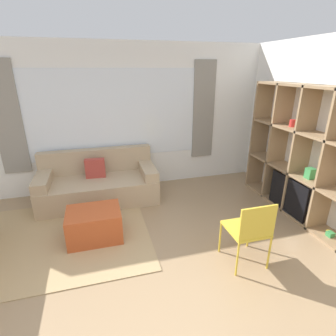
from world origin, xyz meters
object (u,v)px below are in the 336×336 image
object	(u,v)px
couch_main	(99,184)
folding_chair	(250,228)
shelving_unit	(303,155)
ottoman	(95,225)

from	to	relation	value
couch_main	folding_chair	distance (m)	2.79
shelving_unit	couch_main	size ratio (longest dim) A/B	1.11
couch_main	shelving_unit	bearing A→B (deg)	-22.18
couch_main	folding_chair	size ratio (longest dim) A/B	2.33
ottoman	couch_main	bearing A→B (deg)	85.34
shelving_unit	ottoman	distance (m)	3.31
couch_main	folding_chair	xyz separation A→B (m)	(1.66, -2.24, 0.21)
couch_main	ottoman	xyz separation A→B (m)	(-0.10, -1.20, -0.08)
shelving_unit	folding_chair	xyz separation A→B (m)	(-1.47, -0.96, -0.46)
shelving_unit	folding_chair	world-z (taller)	shelving_unit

